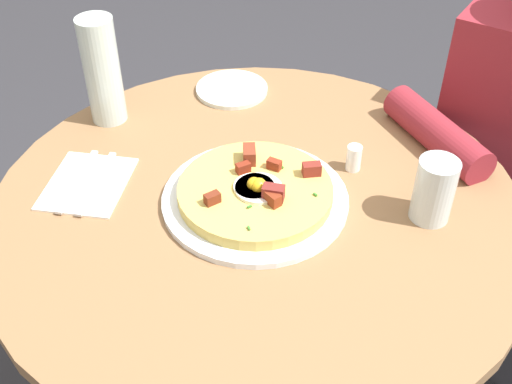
# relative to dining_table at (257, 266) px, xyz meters

# --- Properties ---
(dining_table) EXTENTS (0.95, 0.95, 0.72)m
(dining_table) POSITION_rel_dining_table_xyz_m (0.00, 0.00, 0.00)
(dining_table) COLOR olive
(dining_table) RESTS_ON ground_plane
(pizza_plate) EXTENTS (0.33, 0.33, 0.01)m
(pizza_plate) POSITION_rel_dining_table_xyz_m (-0.00, -0.01, 0.18)
(pizza_plate) COLOR white
(pizza_plate) RESTS_ON dining_table
(breakfast_pizza) EXTENTS (0.27, 0.27, 0.05)m
(breakfast_pizza) POSITION_rel_dining_table_xyz_m (0.00, -0.01, 0.20)
(breakfast_pizza) COLOR #D0B658
(breakfast_pizza) RESTS_ON pizza_plate
(bread_plate) EXTENTS (0.16, 0.16, 0.01)m
(bread_plate) POSITION_rel_dining_table_xyz_m (-0.25, 0.28, 0.18)
(bread_plate) COLOR silver
(bread_plate) RESTS_ON dining_table
(napkin) EXTENTS (0.20, 0.21, 0.00)m
(napkin) POSITION_rel_dining_table_xyz_m (-0.28, -0.13, 0.17)
(napkin) COLOR white
(napkin) RESTS_ON dining_table
(fork) EXTENTS (0.08, 0.17, 0.00)m
(fork) POSITION_rel_dining_table_xyz_m (-0.27, -0.13, 0.18)
(fork) COLOR silver
(fork) RESTS_ON napkin
(knife) EXTENTS (0.08, 0.17, 0.00)m
(knife) POSITION_rel_dining_table_xyz_m (-0.30, -0.14, 0.18)
(knife) COLOR silver
(knife) RESTS_ON napkin
(water_glass) EXTENTS (0.07, 0.07, 0.12)m
(water_glass) POSITION_rel_dining_table_xyz_m (0.27, 0.13, 0.23)
(water_glass) COLOR silver
(water_glass) RESTS_ON dining_table
(water_bottle) EXTENTS (0.07, 0.07, 0.22)m
(water_bottle) POSITION_rel_dining_table_xyz_m (-0.40, 0.05, 0.28)
(water_bottle) COLOR silver
(water_bottle) RESTS_ON dining_table
(salt_shaker) EXTENTS (0.03, 0.03, 0.05)m
(salt_shaker) POSITION_rel_dining_table_xyz_m (0.10, 0.17, 0.20)
(salt_shaker) COLOR white
(salt_shaker) RESTS_ON dining_table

